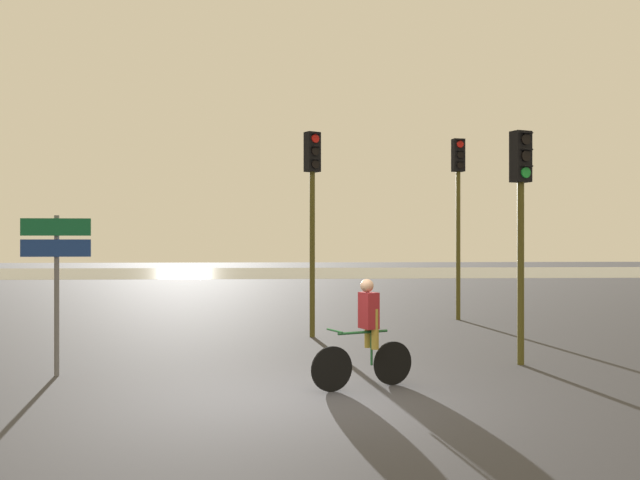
{
  "coord_description": "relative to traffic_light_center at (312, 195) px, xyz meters",
  "views": [
    {
      "loc": [
        -0.37,
        -9.74,
        2.2
      ],
      "look_at": [
        0.5,
        5.0,
        2.2
      ],
      "focal_mm": 40.0,
      "sensor_mm": 36.0,
      "label": 1
    }
  ],
  "objects": [
    {
      "name": "traffic_light_far_right",
      "position": [
        4.19,
        3.26,
        0.22
      ],
      "size": [
        0.35,
        0.37,
        4.99
      ],
      "rotation": [
        0.0,
        0.0,
        3.3
      ],
      "color": "#4C4719",
      "rests_on": "ground"
    },
    {
      "name": "direction_sign_post",
      "position": [
        -4.36,
        -4.38,
        -1.42
      ],
      "size": [
        1.1,
        0.13,
        2.6
      ],
      "rotation": [
        0.0,
        0.0,
        3.18
      ],
      "color": "slate",
      "rests_on": "ground"
    },
    {
      "name": "cyclist",
      "position": [
        0.54,
        -5.57,
        -2.4
      ],
      "size": [
        1.58,
        0.77,
        1.62
      ],
      "rotation": [
        0.0,
        0.0,
        1.99
      ],
      "color": "black",
      "rests_on": "ground"
    },
    {
      "name": "ground_plane",
      "position": [
        -0.41,
        -6.37,
        -3.22
      ],
      "size": [
        120.0,
        120.0,
        0.0
      ],
      "primitive_type": "plane",
      "color": "#333338"
    },
    {
      "name": "traffic_light_center",
      "position": [
        0.0,
        0.0,
        0.0
      ],
      "size": [
        0.4,
        0.42,
        4.65
      ],
      "rotation": [
        0.0,
        0.0,
        3.64
      ],
      "color": "#4C4719",
      "rests_on": "ground"
    },
    {
      "name": "water_strip",
      "position": [
        -0.41,
        32.04,
        -3.21
      ],
      "size": [
        80.0,
        16.0,
        0.01
      ],
      "primitive_type": "cube",
      "color": "slate",
      "rests_on": "ground"
    },
    {
      "name": "traffic_light_near_right",
      "position": [
        3.5,
        -3.79,
        -0.34
      ],
      "size": [
        0.38,
        0.4,
        4.12
      ],
      "rotation": [
        0.0,
        0.0,
        3.51
      ],
      "color": "#4C4719",
      "rests_on": "ground"
    }
  ]
}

